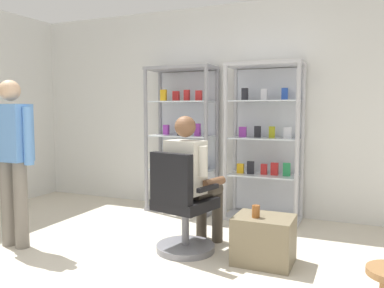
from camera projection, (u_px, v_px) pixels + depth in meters
name	position (u px, v px, depth m)	size (l,w,h in m)	color
back_wall	(229.00, 109.00, 5.19)	(6.00, 0.10, 2.70)	silver
display_cabinet_left	(184.00, 138.00, 5.23)	(0.90, 0.45, 1.90)	gray
display_cabinet_right	(265.00, 141.00, 4.79)	(0.90, 0.45, 1.90)	#B7B7BC
office_chair	(182.00, 212.00, 3.67)	(0.61, 0.58, 0.96)	slate
seated_shopkeeper	(192.00, 176.00, 3.77)	(0.55, 0.62, 1.29)	#3F382D
storage_crate	(264.00, 240.00, 3.44)	(0.51, 0.41, 0.42)	#72664C
tea_glass	(256.00, 211.00, 3.38)	(0.07, 0.07, 0.11)	brown
standing_customer	(12.00, 152.00, 3.79)	(0.52, 0.22, 1.63)	slate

